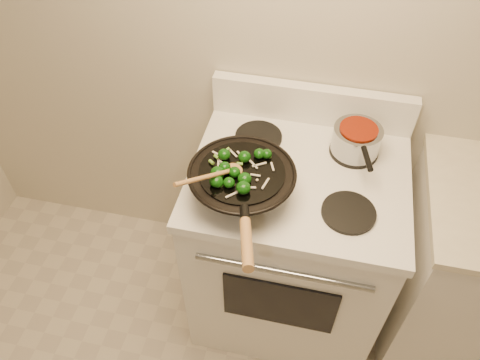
# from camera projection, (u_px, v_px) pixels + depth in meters

# --- Properties ---
(stove) EXTENTS (0.78, 0.67, 1.08)m
(stove) POSITION_uv_depth(u_px,v_px,m) (290.00, 245.00, 2.00)
(stove) COLOR white
(stove) RESTS_ON ground
(wok) EXTENTS (0.36, 0.58, 0.20)m
(wok) POSITION_uv_depth(u_px,v_px,m) (242.00, 182.00, 1.54)
(wok) COLOR black
(wok) RESTS_ON stove
(stirfry) EXTENTS (0.22, 0.22, 0.04)m
(stirfry) POSITION_uv_depth(u_px,v_px,m) (234.00, 171.00, 1.48)
(stirfry) COLOR #0B3808
(stirfry) RESTS_ON wok
(wooden_spoon) EXTENTS (0.18, 0.23, 0.11)m
(wooden_spoon) POSITION_uv_depth(u_px,v_px,m) (218.00, 173.00, 1.45)
(wooden_spoon) COLOR #A77642
(wooden_spoon) RESTS_ON wok
(saucepan) EXTENTS (0.18, 0.28, 0.10)m
(saucepan) POSITION_uv_depth(u_px,v_px,m) (357.00, 140.00, 1.69)
(saucepan) COLOR #93979B
(saucepan) RESTS_ON stove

